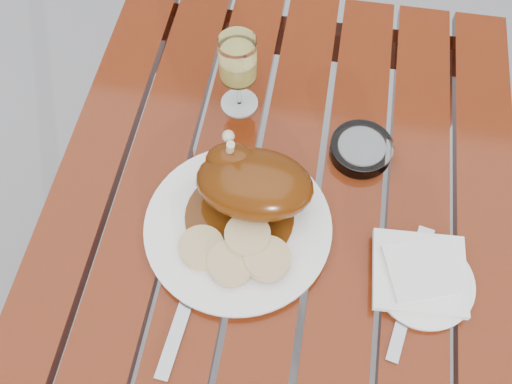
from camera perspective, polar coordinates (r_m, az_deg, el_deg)
ground at (r=1.65m, az=1.08°, el=-16.24°), size 60.00×60.00×0.00m
table at (r=1.29m, az=1.36°, el=-12.42°), size 0.80×1.20×0.75m
dinner_plate at (r=0.94m, az=-1.81°, el=-3.56°), size 0.35×0.35×0.02m
roast_duck at (r=0.91m, az=-0.54°, el=0.95°), size 0.20×0.19×0.14m
bread_dumplings at (r=0.90m, az=-1.95°, el=-5.92°), size 0.18×0.12×0.03m
wine_glass at (r=1.03m, az=-1.78°, el=11.65°), size 0.09×0.09×0.17m
side_plate at (r=0.95m, az=16.41°, el=-8.65°), size 0.18×0.18×0.01m
napkin at (r=0.94m, az=16.01°, el=-7.74°), size 0.15×0.14×0.01m
ashtray at (r=1.03m, az=10.45°, el=4.23°), size 0.11×0.11×0.03m
fork at (r=0.90m, az=-7.62°, el=-12.85°), size 0.04×0.18×0.01m
knife at (r=0.93m, az=14.91°, el=-10.51°), size 0.06×0.20×0.01m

